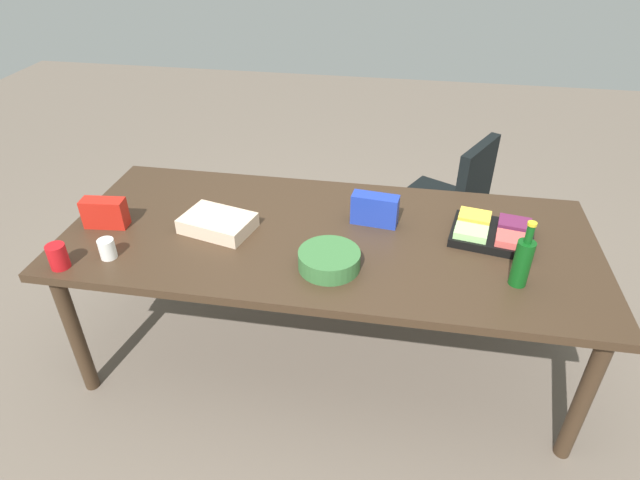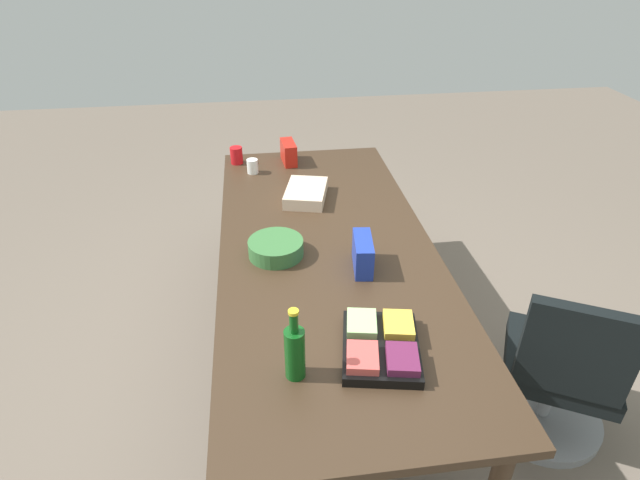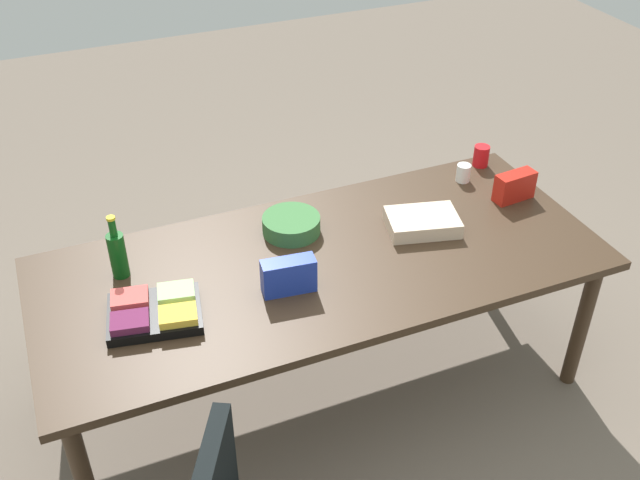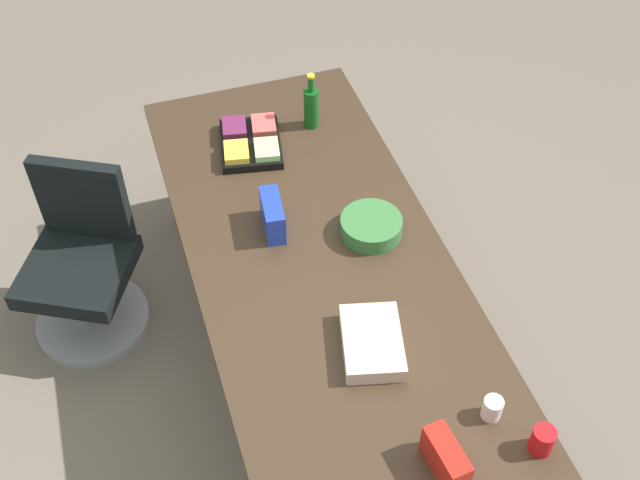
{
  "view_description": "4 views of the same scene",
  "coord_description": "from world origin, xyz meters",
  "px_view_note": "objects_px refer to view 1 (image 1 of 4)",
  "views": [
    {
      "loc": [
        0.31,
        -2.03,
        2.11
      ],
      "look_at": [
        -0.02,
        -0.1,
        0.8
      ],
      "focal_mm": 29.64,
      "sensor_mm": 36.0,
      "label": 1
    },
    {
      "loc": [
        2.09,
        -0.32,
        2.13
      ],
      "look_at": [
        0.1,
        -0.05,
        0.86
      ],
      "focal_mm": 28.67,
      "sensor_mm": 36.0,
      "label": 2
    },
    {
      "loc": [
        0.99,
        2.34,
        2.7
      ],
      "look_at": [
        -0.01,
        -0.04,
        0.85
      ],
      "focal_mm": 41.51,
      "sensor_mm": 36.0,
      "label": 3
    },
    {
      "loc": [
        -2.11,
        0.67,
        3.22
      ],
      "look_at": [
        0.02,
        -0.02,
        0.83
      ],
      "focal_mm": 44.63,
      "sensor_mm": 36.0,
      "label": 4
    }
  ],
  "objects_px": {
    "sheet_cake": "(218,223)",
    "red_solo_cup": "(58,256)",
    "office_chair": "(443,216)",
    "wine_bottle": "(522,261)",
    "salad_bowl": "(329,260)",
    "chip_bag_blue": "(375,210)",
    "conference_table": "(328,246)",
    "fruit_platter": "(492,233)",
    "chip_bag_red": "(105,213)",
    "paper_cup": "(107,249)"
  },
  "relations": [
    {
      "from": "conference_table",
      "to": "fruit_platter",
      "type": "height_order",
      "value": "fruit_platter"
    },
    {
      "from": "sheet_cake",
      "to": "red_solo_cup",
      "type": "bearing_deg",
      "value": -144.94
    },
    {
      "from": "paper_cup",
      "to": "wine_bottle",
      "type": "bearing_deg",
      "value": 3.67
    },
    {
      "from": "sheet_cake",
      "to": "fruit_platter",
      "type": "bearing_deg",
      "value": 6.26
    },
    {
      "from": "red_solo_cup",
      "to": "paper_cup",
      "type": "relative_size",
      "value": 1.22
    },
    {
      "from": "fruit_platter",
      "to": "salad_bowl",
      "type": "distance_m",
      "value": 0.78
    },
    {
      "from": "office_chair",
      "to": "salad_bowl",
      "type": "xyz_separation_m",
      "value": [
        -0.56,
        -1.24,
        0.47
      ]
    },
    {
      "from": "sheet_cake",
      "to": "wine_bottle",
      "type": "relative_size",
      "value": 1.09
    },
    {
      "from": "office_chair",
      "to": "wine_bottle",
      "type": "relative_size",
      "value": 3.0
    },
    {
      "from": "conference_table",
      "to": "salad_bowl",
      "type": "bearing_deg",
      "value": -79.83
    },
    {
      "from": "fruit_platter",
      "to": "red_solo_cup",
      "type": "relative_size",
      "value": 3.69
    },
    {
      "from": "office_chair",
      "to": "red_solo_cup",
      "type": "bearing_deg",
      "value": -139.69
    },
    {
      "from": "office_chair",
      "to": "wine_bottle",
      "type": "bearing_deg",
      "value": -79.98
    },
    {
      "from": "sheet_cake",
      "to": "paper_cup",
      "type": "xyz_separation_m",
      "value": [
        -0.4,
        -0.3,
        0.01
      ]
    },
    {
      "from": "fruit_platter",
      "to": "wine_bottle",
      "type": "xyz_separation_m",
      "value": [
        0.07,
        -0.32,
        0.08
      ]
    },
    {
      "from": "chip_bag_blue",
      "to": "salad_bowl",
      "type": "relative_size",
      "value": 0.84
    },
    {
      "from": "chip_bag_red",
      "to": "paper_cup",
      "type": "bearing_deg",
      "value": -60.67
    },
    {
      "from": "conference_table",
      "to": "paper_cup",
      "type": "distance_m",
      "value": 0.98
    },
    {
      "from": "office_chair",
      "to": "salad_bowl",
      "type": "distance_m",
      "value": 1.44
    },
    {
      "from": "conference_table",
      "to": "chip_bag_red",
      "type": "height_order",
      "value": "chip_bag_red"
    },
    {
      "from": "conference_table",
      "to": "chip_bag_red",
      "type": "relative_size",
      "value": 12.27
    },
    {
      "from": "chip_bag_blue",
      "to": "paper_cup",
      "type": "bearing_deg",
      "value": -156.86
    },
    {
      "from": "fruit_platter",
      "to": "paper_cup",
      "type": "height_order",
      "value": "paper_cup"
    },
    {
      "from": "conference_table",
      "to": "wine_bottle",
      "type": "bearing_deg",
      "value": -15.82
    },
    {
      "from": "conference_table",
      "to": "sheet_cake",
      "type": "xyz_separation_m",
      "value": [
        -0.52,
        -0.05,
        0.1
      ]
    },
    {
      "from": "office_chair",
      "to": "chip_bag_blue",
      "type": "distance_m",
      "value": 1.07
    },
    {
      "from": "fruit_platter",
      "to": "paper_cup",
      "type": "xyz_separation_m",
      "value": [
        -1.66,
        -0.43,
        0.01
      ]
    },
    {
      "from": "salad_bowl",
      "to": "red_solo_cup",
      "type": "bearing_deg",
      "value": -170.44
    },
    {
      "from": "red_solo_cup",
      "to": "chip_bag_red",
      "type": "height_order",
      "value": "chip_bag_red"
    },
    {
      "from": "sheet_cake",
      "to": "salad_bowl",
      "type": "bearing_deg",
      "value": -20.2
    },
    {
      "from": "sheet_cake",
      "to": "chip_bag_blue",
      "type": "xyz_separation_m",
      "value": [
        0.72,
        0.18,
        0.04
      ]
    },
    {
      "from": "sheet_cake",
      "to": "chip_bag_blue",
      "type": "distance_m",
      "value": 0.74
    },
    {
      "from": "salad_bowl",
      "to": "wine_bottle",
      "type": "bearing_deg",
      "value": 1.61
    },
    {
      "from": "conference_table",
      "to": "chip_bag_red",
      "type": "distance_m",
      "value": 1.06
    },
    {
      "from": "red_solo_cup",
      "to": "salad_bowl",
      "type": "height_order",
      "value": "red_solo_cup"
    },
    {
      "from": "conference_table",
      "to": "sheet_cake",
      "type": "relative_size",
      "value": 7.67
    },
    {
      "from": "chip_bag_red",
      "to": "conference_table",
      "type": "bearing_deg",
      "value": 5.6
    },
    {
      "from": "paper_cup",
      "to": "wine_bottle",
      "type": "height_order",
      "value": "wine_bottle"
    },
    {
      "from": "office_chair",
      "to": "paper_cup",
      "type": "distance_m",
      "value": 2.07
    },
    {
      "from": "salad_bowl",
      "to": "wine_bottle",
      "type": "height_order",
      "value": "wine_bottle"
    },
    {
      "from": "office_chair",
      "to": "salad_bowl",
      "type": "relative_size",
      "value": 3.34
    },
    {
      "from": "red_solo_cup",
      "to": "salad_bowl",
      "type": "distance_m",
      "value": 1.14
    },
    {
      "from": "conference_table",
      "to": "paper_cup",
      "type": "relative_size",
      "value": 27.26
    },
    {
      "from": "conference_table",
      "to": "fruit_platter",
      "type": "relative_size",
      "value": 6.05
    },
    {
      "from": "red_solo_cup",
      "to": "salad_bowl",
      "type": "bearing_deg",
      "value": 9.56
    },
    {
      "from": "paper_cup",
      "to": "chip_bag_red",
      "type": "height_order",
      "value": "chip_bag_red"
    },
    {
      "from": "chip_bag_blue",
      "to": "salad_bowl",
      "type": "bearing_deg",
      "value": -112.15
    },
    {
      "from": "fruit_platter",
      "to": "chip_bag_blue",
      "type": "bearing_deg",
      "value": 175.51
    },
    {
      "from": "conference_table",
      "to": "chip_bag_red",
      "type": "xyz_separation_m",
      "value": [
        -1.05,
        -0.1,
        0.14
      ]
    },
    {
      "from": "sheet_cake",
      "to": "conference_table",
      "type": "bearing_deg",
      "value": 5.21
    }
  ]
}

